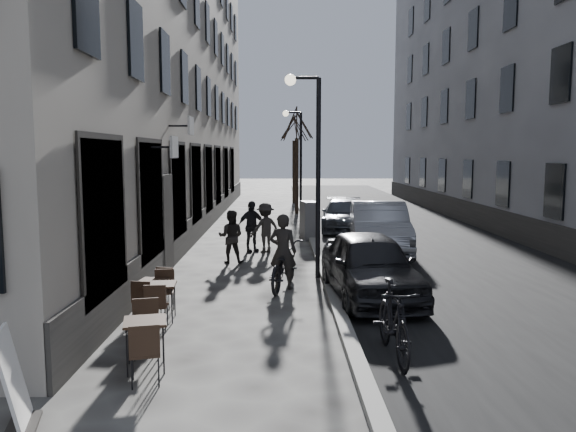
{
  "coord_description": "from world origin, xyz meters",
  "views": [
    {
      "loc": [
        -0.95,
        -8.05,
        3.18
      ],
      "look_at": [
        -0.78,
        4.08,
        1.8
      ],
      "focal_mm": 35.0,
      "sensor_mm": 36.0,
      "label": 1
    }
  ],
  "objects_px": {
    "tree_far": "(294,128)",
    "sign_board": "(15,388)",
    "tree_near": "(297,123)",
    "car_far": "(344,215)",
    "bistro_set_a": "(145,339)",
    "bicycle": "(283,266)",
    "bistro_set_b": "(160,298)",
    "pedestrian_mid": "(265,228)",
    "moped": "(394,321)",
    "pedestrian_near": "(231,237)",
    "car_mid": "(379,228)",
    "utility_cabinet": "(309,220)",
    "bistro_set_c": "(154,293)",
    "streetlamp_far": "(297,153)",
    "pedestrian_far": "(251,226)",
    "car_near": "(370,265)"
  },
  "relations": [
    {
      "from": "sign_board",
      "to": "moped",
      "type": "height_order",
      "value": "moped"
    },
    {
      "from": "tree_far",
      "to": "car_near",
      "type": "bearing_deg",
      "value": -87.27
    },
    {
      "from": "sign_board",
      "to": "car_near",
      "type": "height_order",
      "value": "car_near"
    },
    {
      "from": "utility_cabinet",
      "to": "car_far",
      "type": "bearing_deg",
      "value": 45.03
    },
    {
      "from": "streetlamp_far",
      "to": "utility_cabinet",
      "type": "relative_size",
      "value": 3.66
    },
    {
      "from": "bicycle",
      "to": "streetlamp_far",
      "type": "bearing_deg",
      "value": -79.09
    },
    {
      "from": "tree_near",
      "to": "tree_far",
      "type": "xyz_separation_m",
      "value": [
        0.0,
        6.0,
        0.0
      ]
    },
    {
      "from": "bistro_set_a",
      "to": "moped",
      "type": "height_order",
      "value": "moped"
    },
    {
      "from": "car_far",
      "to": "streetlamp_far",
      "type": "bearing_deg",
      "value": 124.34
    },
    {
      "from": "pedestrian_mid",
      "to": "pedestrian_near",
      "type": "bearing_deg",
      "value": 31.17
    },
    {
      "from": "tree_near",
      "to": "sign_board",
      "type": "height_order",
      "value": "tree_near"
    },
    {
      "from": "bicycle",
      "to": "car_mid",
      "type": "relative_size",
      "value": 0.42
    },
    {
      "from": "tree_near",
      "to": "bicycle",
      "type": "distance_m",
      "value": 16.71
    },
    {
      "from": "car_near",
      "to": "moped",
      "type": "relative_size",
      "value": 2.15
    },
    {
      "from": "streetlamp_far",
      "to": "moped",
      "type": "relative_size",
      "value": 2.57
    },
    {
      "from": "car_near",
      "to": "pedestrian_far",
      "type": "bearing_deg",
      "value": 111.67
    },
    {
      "from": "moped",
      "to": "bistro_set_b",
      "type": "bearing_deg",
      "value": 151.14
    },
    {
      "from": "streetlamp_far",
      "to": "pedestrian_near",
      "type": "distance_m",
      "value": 10.59
    },
    {
      "from": "tree_near",
      "to": "sign_board",
      "type": "xyz_separation_m",
      "value": [
        -3.92,
        -22.82,
        -4.19
      ]
    },
    {
      "from": "tree_far",
      "to": "sign_board",
      "type": "bearing_deg",
      "value": -97.74
    },
    {
      "from": "tree_near",
      "to": "car_far",
      "type": "distance_m",
      "value": 7.72
    },
    {
      "from": "bicycle",
      "to": "sign_board",
      "type": "bearing_deg",
      "value": 78.84
    },
    {
      "from": "bistro_set_b",
      "to": "pedestrian_mid",
      "type": "bearing_deg",
      "value": 71.48
    },
    {
      "from": "bicycle",
      "to": "pedestrian_far",
      "type": "xyz_separation_m",
      "value": [
        -0.99,
        4.93,
        0.28
      ]
    },
    {
      "from": "pedestrian_far",
      "to": "moped",
      "type": "height_order",
      "value": "pedestrian_far"
    },
    {
      "from": "bistro_set_c",
      "to": "tree_near",
      "type": "bearing_deg",
      "value": 87.61
    },
    {
      "from": "bistro_set_a",
      "to": "bistro_set_c",
      "type": "bearing_deg",
      "value": 87.62
    },
    {
      "from": "bistro_set_a",
      "to": "bicycle",
      "type": "relative_size",
      "value": 0.75
    },
    {
      "from": "sign_board",
      "to": "bistro_set_a",
      "type": "bearing_deg",
      "value": 43.99
    },
    {
      "from": "pedestrian_far",
      "to": "tree_far",
      "type": "bearing_deg",
      "value": 55.88
    },
    {
      "from": "bistro_set_b",
      "to": "car_mid",
      "type": "bearing_deg",
      "value": 48.41
    },
    {
      "from": "streetlamp_far",
      "to": "utility_cabinet",
      "type": "bearing_deg",
      "value": -87.2
    },
    {
      "from": "bistro_set_a",
      "to": "pedestrian_mid",
      "type": "relative_size",
      "value": 0.97
    },
    {
      "from": "pedestrian_far",
      "to": "car_mid",
      "type": "xyz_separation_m",
      "value": [
        4.07,
        -0.19,
        -0.02
      ]
    },
    {
      "from": "bistro_set_a",
      "to": "bistro_set_b",
      "type": "bearing_deg",
      "value": 84.21
    },
    {
      "from": "bistro_set_c",
      "to": "bistro_set_a",
      "type": "bearing_deg",
      "value": -71.5
    },
    {
      "from": "tree_far",
      "to": "sign_board",
      "type": "xyz_separation_m",
      "value": [
        -3.92,
        -28.82,
        -4.19
      ]
    },
    {
      "from": "moped",
      "to": "car_far",
      "type": "bearing_deg",
      "value": 84.81
    },
    {
      "from": "utility_cabinet",
      "to": "car_near",
      "type": "xyz_separation_m",
      "value": [
        0.9,
        -8.49,
        0.03
      ]
    },
    {
      "from": "pedestrian_mid",
      "to": "bicycle",
      "type": "bearing_deg",
      "value": 66.46
    },
    {
      "from": "pedestrian_near",
      "to": "bicycle",
      "type": "bearing_deg",
      "value": 120.22
    },
    {
      "from": "tree_near",
      "to": "bistro_set_c",
      "type": "xyz_separation_m",
      "value": [
        -3.37,
        -18.16,
        -4.26
      ]
    },
    {
      "from": "bistro_set_a",
      "to": "pedestrian_far",
      "type": "relative_size",
      "value": 0.94
    },
    {
      "from": "tree_near",
      "to": "moped",
      "type": "distance_m",
      "value": 21.09
    },
    {
      "from": "pedestrian_far",
      "to": "utility_cabinet",
      "type": "bearing_deg",
      "value": 25.26
    },
    {
      "from": "pedestrian_mid",
      "to": "car_mid",
      "type": "bearing_deg",
      "value": 148.98
    },
    {
      "from": "bistro_set_b",
      "to": "pedestrian_mid",
      "type": "height_order",
      "value": "pedestrian_mid"
    },
    {
      "from": "tree_far",
      "to": "sign_board",
      "type": "distance_m",
      "value": 29.38
    },
    {
      "from": "streetlamp_far",
      "to": "bistro_set_c",
      "type": "bearing_deg",
      "value": -102.26
    },
    {
      "from": "pedestrian_near",
      "to": "tree_near",
      "type": "bearing_deg",
      "value": -95.26
    }
  ]
}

